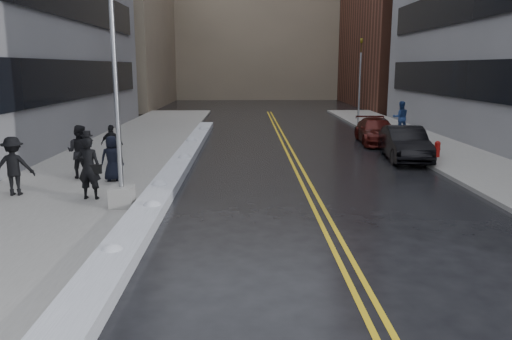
{
  "coord_description": "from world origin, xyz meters",
  "views": [
    {
      "loc": [
        0.33,
        -12.14,
        4.16
      ],
      "look_at": [
        0.61,
        1.65,
        1.3
      ],
      "focal_mm": 35.0,
      "sensor_mm": 36.0,
      "label": 1
    }
  ],
  "objects_px": {
    "pedestrian_east": "(401,117)",
    "car_black": "(405,144)",
    "pedestrian_c": "(112,158)",
    "car_maroon": "(376,131)",
    "lamppost": "(118,125)",
    "traffic_signal": "(360,78)",
    "pedestrian_b": "(80,152)",
    "pedestrian_d": "(112,144)",
    "pedestrian_fedora": "(89,168)",
    "pedestrian_e": "(14,166)",
    "fire_hydrant": "(437,148)"
  },
  "relations": [
    {
      "from": "car_maroon",
      "to": "pedestrian_fedora",
      "type": "bearing_deg",
      "value": -130.91
    },
    {
      "from": "pedestrian_fedora",
      "to": "car_black",
      "type": "relative_size",
      "value": 0.42
    },
    {
      "from": "lamppost",
      "to": "traffic_signal",
      "type": "relative_size",
      "value": 1.27
    },
    {
      "from": "lamppost",
      "to": "pedestrian_east",
      "type": "relative_size",
      "value": 3.87
    },
    {
      "from": "lamppost",
      "to": "car_black",
      "type": "relative_size",
      "value": 1.65
    },
    {
      "from": "pedestrian_e",
      "to": "car_black",
      "type": "distance_m",
      "value": 15.93
    },
    {
      "from": "pedestrian_b",
      "to": "pedestrian_c",
      "type": "distance_m",
      "value": 1.41
    },
    {
      "from": "lamppost",
      "to": "pedestrian_fedora",
      "type": "height_order",
      "value": "lamppost"
    },
    {
      "from": "pedestrian_e",
      "to": "pedestrian_east",
      "type": "xyz_separation_m",
      "value": [
        16.78,
        14.63,
        0.05
      ]
    },
    {
      "from": "pedestrian_b",
      "to": "pedestrian_d",
      "type": "distance_m",
      "value": 2.92
    },
    {
      "from": "pedestrian_d",
      "to": "lamppost",
      "type": "bearing_deg",
      "value": 116.15
    },
    {
      "from": "pedestrian_b",
      "to": "pedestrian_e",
      "type": "height_order",
      "value": "pedestrian_b"
    },
    {
      "from": "lamppost",
      "to": "pedestrian_d",
      "type": "relative_size",
      "value": 4.68
    },
    {
      "from": "pedestrian_east",
      "to": "lamppost",
      "type": "bearing_deg",
      "value": 53.93
    },
    {
      "from": "pedestrian_d",
      "to": "pedestrian_east",
      "type": "relative_size",
      "value": 0.83
    },
    {
      "from": "pedestrian_c",
      "to": "pedestrian_east",
      "type": "bearing_deg",
      "value": -154.68
    },
    {
      "from": "pedestrian_d",
      "to": "pedestrian_fedora",
      "type": "bearing_deg",
      "value": 107.7
    },
    {
      "from": "lamppost",
      "to": "pedestrian_fedora",
      "type": "relative_size",
      "value": 3.91
    },
    {
      "from": "traffic_signal",
      "to": "pedestrian_b",
      "type": "xyz_separation_m",
      "value": [
        -14.24,
        -18.08,
        -2.28
      ]
    },
    {
      "from": "fire_hydrant",
      "to": "pedestrian_east",
      "type": "distance_m",
      "value": 8.14
    },
    {
      "from": "pedestrian_b",
      "to": "car_maroon",
      "type": "distance_m",
      "value": 16.05
    },
    {
      "from": "car_black",
      "to": "car_maroon",
      "type": "distance_m",
      "value": 4.98
    },
    {
      "from": "traffic_signal",
      "to": "pedestrian_b",
      "type": "relative_size",
      "value": 3.08
    },
    {
      "from": "pedestrian_d",
      "to": "pedestrian_b",
      "type": "bearing_deg",
      "value": 91.56
    },
    {
      "from": "pedestrian_east",
      "to": "car_maroon",
      "type": "bearing_deg",
      "value": 56.89
    },
    {
      "from": "pedestrian_b",
      "to": "car_maroon",
      "type": "xyz_separation_m",
      "value": [
        13.24,
        9.06,
        -0.44
      ]
    },
    {
      "from": "traffic_signal",
      "to": "pedestrian_b",
      "type": "bearing_deg",
      "value": -128.24
    },
    {
      "from": "car_black",
      "to": "traffic_signal",
      "type": "bearing_deg",
      "value": 90.95
    },
    {
      "from": "fire_hydrant",
      "to": "traffic_signal",
      "type": "bearing_deg",
      "value": 92.05
    },
    {
      "from": "traffic_signal",
      "to": "pedestrian_c",
      "type": "xyz_separation_m",
      "value": [
        -12.94,
        -18.59,
        -2.44
      ]
    },
    {
      "from": "pedestrian_b",
      "to": "car_maroon",
      "type": "bearing_deg",
      "value": -138.02
    },
    {
      "from": "pedestrian_fedora",
      "to": "pedestrian_c",
      "type": "bearing_deg",
      "value": -85.96
    },
    {
      "from": "lamppost",
      "to": "car_maroon",
      "type": "distance_m",
      "value": 16.99
    },
    {
      "from": "traffic_signal",
      "to": "car_maroon",
      "type": "relative_size",
      "value": 1.27
    },
    {
      "from": "car_maroon",
      "to": "fire_hydrant",
      "type": "bearing_deg",
      "value": -69.38
    },
    {
      "from": "pedestrian_c",
      "to": "car_maroon",
      "type": "bearing_deg",
      "value": -157.7
    },
    {
      "from": "traffic_signal",
      "to": "pedestrian_fedora",
      "type": "xyz_separation_m",
      "value": [
        -12.99,
        -21.09,
        -2.28
      ]
    },
    {
      "from": "pedestrian_b",
      "to": "pedestrian_c",
      "type": "xyz_separation_m",
      "value": [
        1.3,
        -0.52,
        -0.16
      ]
    },
    {
      "from": "fire_hydrant",
      "to": "pedestrian_east",
      "type": "bearing_deg",
      "value": 84.64
    },
    {
      "from": "pedestrian_fedora",
      "to": "pedestrian_b",
      "type": "height_order",
      "value": "pedestrian_fedora"
    },
    {
      "from": "lamppost",
      "to": "car_maroon",
      "type": "xyz_separation_m",
      "value": [
        10.8,
        12.98,
        -1.85
      ]
    },
    {
      "from": "pedestrian_e",
      "to": "car_maroon",
      "type": "bearing_deg",
      "value": -148.77
    },
    {
      "from": "pedestrian_fedora",
      "to": "car_black",
      "type": "bearing_deg",
      "value": -144.31
    },
    {
      "from": "pedestrian_e",
      "to": "car_maroon",
      "type": "xyz_separation_m",
      "value": [
        14.52,
        11.54,
        -0.4
      ]
    },
    {
      "from": "car_black",
      "to": "pedestrian_d",
      "type": "bearing_deg",
      "value": -169.67
    },
    {
      "from": "pedestrian_east",
      "to": "car_black",
      "type": "xyz_separation_m",
      "value": [
        -2.26,
        -8.08,
        -0.37
      ]
    },
    {
      "from": "lamppost",
      "to": "pedestrian_c",
      "type": "bearing_deg",
      "value": 108.54
    },
    {
      "from": "fire_hydrant",
      "to": "pedestrian_fedora",
      "type": "bearing_deg",
      "value": -152.25
    },
    {
      "from": "pedestrian_d",
      "to": "pedestrian_east",
      "type": "xyz_separation_m",
      "value": [
        15.1,
        9.27,
        0.17
      ]
    },
    {
      "from": "pedestrian_fedora",
      "to": "pedestrian_b",
      "type": "bearing_deg",
      "value": -62.33
    }
  ]
}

